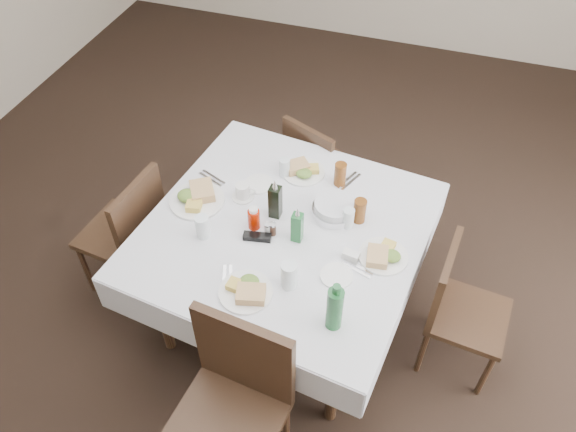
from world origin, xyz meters
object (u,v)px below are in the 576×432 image
(chair_south, at_px, (235,397))
(water_e, at_px, (348,218))
(ketchup_bottle, at_px, (254,218))
(chair_north, at_px, (316,165))
(water_w, at_px, (203,227))
(chair_west, at_px, (130,229))
(bread_basket, at_px, (335,209))
(green_bottle, at_px, (335,308))
(dining_table, at_px, (285,237))
(water_n, at_px, (285,168))
(oil_cruet_dark, at_px, (275,200))
(oil_cruet_green, at_px, (297,226))
(coffee_mug, at_px, (243,192))
(chair_east, at_px, (456,303))
(water_s, at_px, (289,275))

(chair_south, relative_size, water_e, 8.65)
(ketchup_bottle, bearing_deg, chair_north, 84.45)
(water_w, bearing_deg, chair_west, 168.95)
(water_e, height_order, bread_basket, water_e)
(chair_west, bearing_deg, green_bottle, -17.44)
(dining_table, bearing_deg, chair_west, -175.09)
(chair_north, xyz_separation_m, water_w, (-0.31, -1.04, 0.35))
(chair_south, xyz_separation_m, water_n, (-0.19, 1.26, 0.25))
(oil_cruet_dark, distance_m, ketchup_bottle, 0.15)
(chair_west, bearing_deg, oil_cruet_green, 1.30)
(water_e, bearing_deg, coffee_mug, 177.48)
(bread_basket, bearing_deg, oil_cruet_green, -119.84)
(water_w, relative_size, ketchup_bottle, 0.97)
(chair_east, distance_m, green_bottle, 0.86)
(chair_south, xyz_separation_m, ketchup_bottle, (-0.21, 0.83, 0.26))
(water_n, bearing_deg, water_e, -31.64)
(water_n, bearing_deg, oil_cruet_green, -64.05)
(water_w, bearing_deg, green_bottle, -21.73)
(coffee_mug, bearing_deg, chair_south, -71.16)
(oil_cruet_green, bearing_deg, oil_cruet_dark, 141.80)
(water_s, distance_m, bread_basket, 0.53)
(chair_north, height_order, green_bottle, green_bottle)
(oil_cruet_green, bearing_deg, water_w, -164.31)
(green_bottle, bearing_deg, chair_west, 162.56)
(water_s, height_order, ketchup_bottle, water_s)
(water_n, relative_size, bread_basket, 0.47)
(chair_east, xyz_separation_m, water_w, (-1.33, -0.20, 0.35))
(chair_north, xyz_separation_m, ketchup_bottle, (-0.09, -0.90, 0.35))
(chair_south, height_order, oil_cruet_dark, oil_cruet_dark)
(water_w, bearing_deg, ketchup_bottle, 31.75)
(oil_cruet_green, bearing_deg, bread_basket, 60.16)
(water_s, bearing_deg, dining_table, 111.76)
(chair_west, bearing_deg, coffee_mug, 19.13)
(dining_table, bearing_deg, coffee_mug, 153.80)
(water_e, distance_m, oil_cruet_dark, 0.39)
(dining_table, relative_size, coffee_mug, 11.48)
(chair_east, bearing_deg, oil_cruet_dark, 176.91)
(water_s, bearing_deg, chair_north, 99.71)
(oil_cruet_green, bearing_deg, chair_north, 99.47)
(dining_table, height_order, chair_west, chair_west)
(chair_west, bearing_deg, chair_east, 2.90)
(green_bottle, bearing_deg, water_n, 120.83)
(chair_north, xyz_separation_m, water_n, (-0.06, -0.46, 0.34))
(water_e, height_order, green_bottle, green_bottle)
(water_e, bearing_deg, chair_west, -171.02)
(oil_cruet_green, distance_m, ketchup_bottle, 0.24)
(bread_basket, height_order, oil_cruet_green, oil_cruet_green)
(oil_cruet_green, bearing_deg, ketchup_bottle, 177.75)
(chair_north, relative_size, water_e, 7.25)
(water_e, height_order, coffee_mug, water_e)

